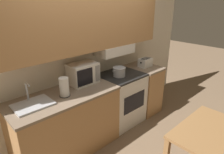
{
  "coord_description": "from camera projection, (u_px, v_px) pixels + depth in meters",
  "views": [
    {
      "loc": [
        -1.81,
        -2.55,
        2.15
      ],
      "look_at": [
        0.05,
        -0.59,
        1.07
      ],
      "focal_mm": 32.0,
      "sensor_mm": 36.0,
      "label": 1
    }
  ],
  "objects": [
    {
      "name": "ground_plane",
      "position": [
        88.0,
        123.0,
        3.67
      ],
      "size": [
        16.0,
        16.0,
        0.0
      ],
      "primitive_type": "plane",
      "color": "#7F664C"
    },
    {
      "name": "sink_basin",
      "position": [
        33.0,
        104.0,
        2.43
      ],
      "size": [
        0.45,
        0.34,
        0.27
      ],
      "color": "#B7BABF",
      "rests_on": "lower_counter_main"
    },
    {
      "name": "lower_counter_main",
      "position": [
        66.0,
        123.0,
        2.88
      ],
      "size": [
        1.52,
        0.69,
        0.92
      ],
      "color": "tan",
      "rests_on": "ground_plane"
    },
    {
      "name": "microwave",
      "position": [
        83.0,
        73.0,
        3.03
      ],
      "size": [
        0.43,
        0.3,
        0.32
      ],
      "color": "white",
      "rests_on": "lower_counter_main"
    },
    {
      "name": "stove_range",
      "position": [
        121.0,
        98.0,
        3.61
      ],
      "size": [
        0.73,
        0.66,
        0.92
      ],
      "color": "white",
      "rests_on": "ground_plane"
    },
    {
      "name": "cooking_pot",
      "position": [
        119.0,
        71.0,
        3.33
      ],
      "size": [
        0.3,
        0.22,
        0.16
      ],
      "color": "#B7BABF",
      "rests_on": "stove_range"
    },
    {
      "name": "toaster",
      "position": [
        145.0,
        62.0,
        3.8
      ],
      "size": [
        0.26,
        0.17,
        0.16
      ],
      "color": "white",
      "rests_on": "lower_counter_right_stub"
    },
    {
      "name": "dining_table",
      "position": [
        213.0,
        140.0,
        2.29
      ],
      "size": [
        0.96,
        0.72,
        0.75
      ],
      "color": "#9E7042",
      "rests_on": "ground_plane"
    },
    {
      "name": "lower_counter_right_stub",
      "position": [
        142.0,
        88.0,
        3.99
      ],
      "size": [
        0.5,
        0.69,
        0.92
      ],
      "color": "tan",
      "rests_on": "ground_plane"
    },
    {
      "name": "wall_back",
      "position": [
        87.0,
        42.0,
        3.08
      ],
      "size": [
        5.14,
        0.38,
        2.55
      ],
      "color": "silver",
      "rests_on": "ground_plane"
    },
    {
      "name": "paper_towel_roll",
      "position": [
        64.0,
        87.0,
        2.63
      ],
      "size": [
        0.15,
        0.15,
        0.26
      ],
      "color": "black",
      "rests_on": "lower_counter_main"
    }
  ]
}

